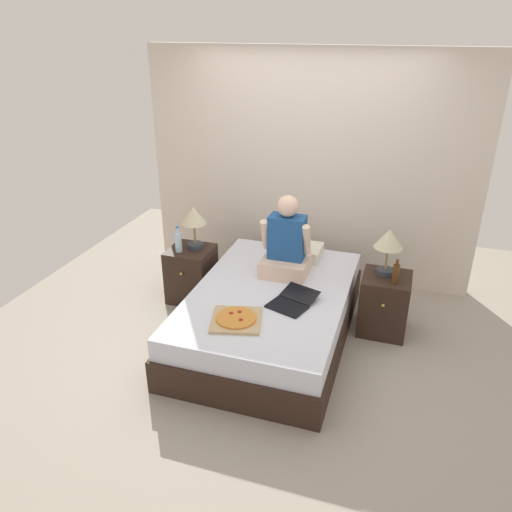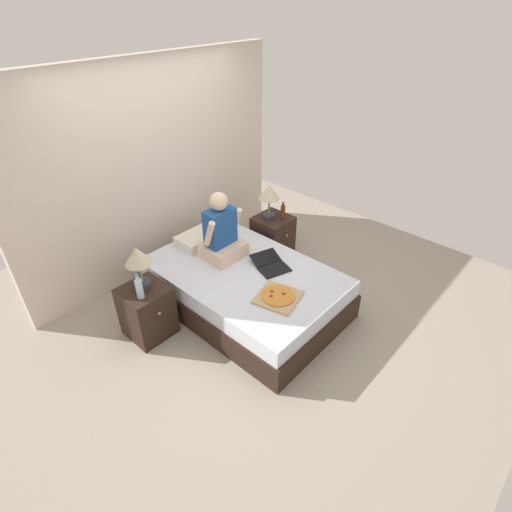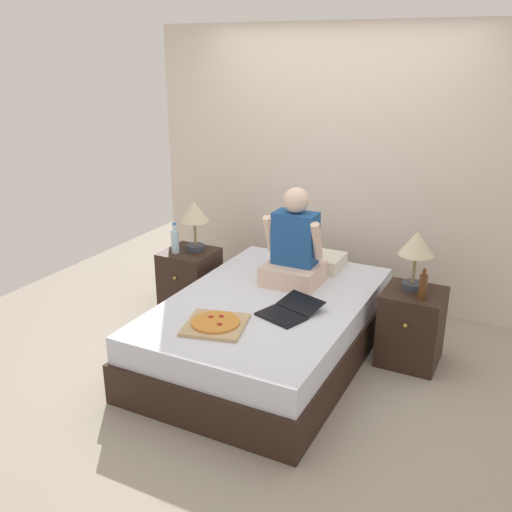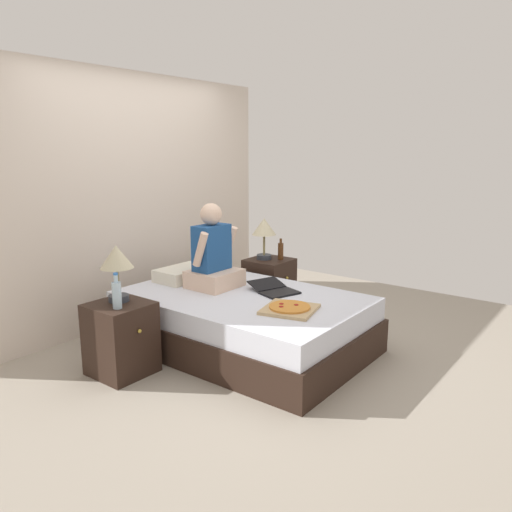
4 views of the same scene
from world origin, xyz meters
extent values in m
plane|color=#9E9384|center=(0.00, 0.00, 0.00)|extent=(5.63, 5.63, 0.00)
cube|color=beige|center=(0.00, 1.43, 1.25)|extent=(3.63, 0.12, 2.50)
cube|color=black|center=(0.00, 0.00, 0.15)|extent=(1.40, 2.14, 0.29)
cube|color=silver|center=(0.00, 0.00, 0.39)|extent=(1.36, 2.08, 0.20)
cube|color=black|center=(-1.00, 0.44, 0.29)|extent=(0.44, 0.44, 0.58)
sphere|color=gold|center=(-1.00, 0.20, 0.40)|extent=(0.03, 0.03, 0.03)
cylinder|color=#333842|center=(-0.96, 0.49, 0.60)|extent=(0.16, 0.16, 0.05)
cylinder|color=olive|center=(-0.96, 0.49, 0.74)|extent=(0.02, 0.02, 0.22)
cone|color=beige|center=(-0.96, 0.49, 0.94)|extent=(0.26, 0.26, 0.18)
cylinder|color=silver|center=(-1.08, 0.35, 0.68)|extent=(0.07, 0.07, 0.20)
cylinder|color=silver|center=(-1.08, 0.35, 0.81)|extent=(0.03, 0.03, 0.06)
cylinder|color=blue|center=(-1.08, 0.35, 0.85)|extent=(0.04, 0.04, 0.02)
cube|color=black|center=(1.00, 0.44, 0.29)|extent=(0.44, 0.44, 0.58)
sphere|color=gold|center=(1.00, 0.20, 0.40)|extent=(0.03, 0.03, 0.03)
cylinder|color=#333842|center=(0.97, 0.49, 0.60)|extent=(0.16, 0.16, 0.05)
cylinder|color=olive|center=(0.97, 0.49, 0.74)|extent=(0.02, 0.02, 0.22)
cone|color=beige|center=(0.97, 0.49, 0.94)|extent=(0.26, 0.26, 0.18)
cylinder|color=#512D14|center=(1.07, 0.34, 0.67)|extent=(0.06, 0.06, 0.18)
cylinder|color=#512D14|center=(1.07, 0.34, 0.78)|extent=(0.03, 0.03, 0.05)
cube|color=silver|center=(0.04, 0.79, 0.55)|extent=(0.52, 0.34, 0.12)
cube|color=beige|center=(0.04, 0.37, 0.57)|extent=(0.44, 0.40, 0.16)
cube|color=#1E4C8C|center=(0.04, 0.40, 0.86)|extent=(0.34, 0.20, 0.42)
sphere|color=beige|center=(0.04, 0.40, 1.17)|extent=(0.20, 0.20, 0.20)
cylinder|color=beige|center=(-0.16, 0.35, 0.88)|extent=(0.07, 0.18, 0.32)
cylinder|color=beige|center=(0.24, 0.35, 0.88)|extent=(0.07, 0.18, 0.32)
cube|color=black|center=(0.22, -0.24, 0.50)|extent=(0.37, 0.31, 0.02)
cube|color=black|center=(0.29, -0.05, 0.54)|extent=(0.36, 0.29, 0.06)
cube|color=tan|center=(-0.12, -0.58, 0.50)|extent=(0.49, 0.49, 0.02)
cylinder|color=#CC7F33|center=(-0.12, -0.58, 0.52)|extent=(0.33, 0.33, 0.02)
cylinder|color=maroon|center=(-0.18, -0.54, 0.53)|extent=(0.04, 0.04, 0.00)
cylinder|color=maroon|center=(-0.07, -0.61, 0.53)|extent=(0.04, 0.04, 0.00)
cylinder|color=maroon|center=(-0.12, -0.50, 0.53)|extent=(0.04, 0.04, 0.00)
camera|label=1|loc=(1.10, -3.80, 2.71)|focal=35.00mm
camera|label=2|loc=(-2.51, -2.46, 3.06)|focal=28.00mm
camera|label=3|loc=(1.70, -3.55, 2.27)|focal=40.00mm
camera|label=4|loc=(-3.29, -2.67, 1.76)|focal=35.00mm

